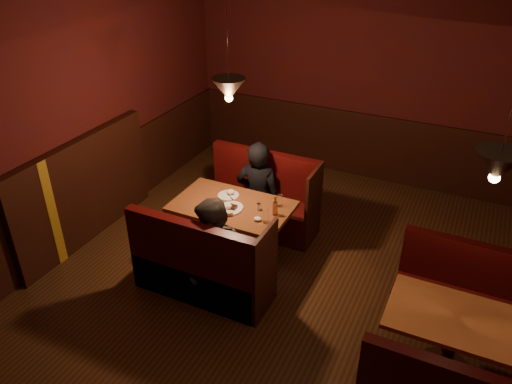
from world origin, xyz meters
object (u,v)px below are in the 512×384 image
at_px(main_bench_far, 262,204).
at_px(second_bench_far, 460,300).
at_px(diner_a, 258,174).
at_px(main_bench_near, 201,271).
at_px(main_table, 233,217).
at_px(diner_b, 215,238).
at_px(second_table, 453,331).

height_order(main_bench_far, second_bench_far, main_bench_far).
height_order(second_bench_far, diner_a, diner_a).
height_order(main_bench_far, main_bench_near, same).
bearing_deg(main_table, diner_b, -76.66).
bearing_deg(diner_b, second_bench_far, 18.47).
bearing_deg(second_table, main_bench_far, 149.81).
relative_size(main_bench_near, second_bench_far, 1.17).
xyz_separation_m(second_table, second_bench_far, (0.03, 0.67, -0.19)).
relative_size(diner_a, diner_b, 1.03).
bearing_deg(second_bench_far, main_bench_far, 163.05).
height_order(main_bench_near, second_bench_far, main_bench_near).
bearing_deg(second_bench_far, diner_b, -163.57).
bearing_deg(second_bench_far, main_table, 179.88).
relative_size(main_table, second_table, 1.18).
bearing_deg(main_table, main_bench_near, -88.83).
bearing_deg(main_bench_far, diner_b, -84.11).
xyz_separation_m(main_table, diner_b, (0.16, -0.69, 0.20)).
bearing_deg(diner_b, main_bench_far, 97.93).
xyz_separation_m(main_bench_near, diner_a, (-0.03, 1.44, 0.46)).
relative_size(second_bench_far, diner_a, 0.81).
relative_size(second_table, diner_b, 0.75).
bearing_deg(main_table, second_table, -15.33).
distance_m(main_table, main_bench_near, 0.79).
bearing_deg(diner_a, second_bench_far, 156.74).
xyz_separation_m(main_bench_far, second_table, (2.46, -1.43, 0.15)).
xyz_separation_m(main_bench_near, diner_b, (0.15, 0.06, 0.44)).
height_order(main_bench_far, diner_b, diner_b).
height_order(main_table, main_bench_near, main_bench_near).
bearing_deg(diner_b, main_table, 105.38).
relative_size(main_table, second_bench_far, 1.07).
xyz_separation_m(second_table, diner_b, (-2.31, -0.02, 0.28)).
distance_m(second_table, second_bench_far, 0.70).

